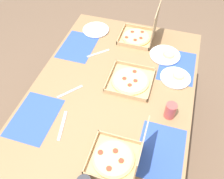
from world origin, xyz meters
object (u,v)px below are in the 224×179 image
Objects in this scene: pizza_box_center at (130,81)px; plate_middle at (165,55)px; pizza_box_corner_left at (140,34)px; plate_near_left at (176,78)px; pizza_box_corner_right at (119,157)px; cup_spare at (170,111)px; plate_far_right at (96,30)px.

pizza_box_center is 0.39m from plate_middle.
plate_near_left is at bearing 43.03° from pizza_box_corner_left.
pizza_box_center is at bearing -67.62° from plate_near_left.
pizza_box_corner_right is at bearing -6.58° from plate_middle.
plate_middle is (-0.94, 0.11, -0.04)m from pizza_box_corner_right.
cup_spare reaches higher than pizza_box_center.
cup_spare is at bearing 26.28° from pizza_box_corner_left.
plate_far_right is at bearing -138.88° from pizza_box_center.
plate_near_left is (0.22, 0.11, 0.00)m from plate_middle.
pizza_box_corner_right is at bearing -29.82° from cup_spare.
plate_middle and plate_near_left have the same top height.
plate_far_right is at bearing -154.57° from pizza_box_corner_right.
pizza_box_corner_left is 1.36× the size of plate_far_right.
plate_middle is 0.64m from plate_far_right.
pizza_box_center reaches higher than plate_far_right.
plate_near_left is at bearing 26.46° from plate_middle.
plate_near_left is 0.82m from plate_far_right.
pizza_box_corner_left is 2.80× the size of cup_spare.
cup_spare is (0.21, 0.31, 0.04)m from pizza_box_center.
pizza_box_corner_right is 0.44m from cup_spare.
pizza_box_corner_left is 0.79m from cup_spare.
pizza_box_center is 1.35× the size of plate_far_right.
pizza_box_corner_left reaches higher than plate_middle.
plate_near_left is 1.98× the size of cup_spare.
pizza_box_corner_left is at bearing -136.97° from plate_near_left.
plate_middle is 1.04× the size of plate_far_right.
plate_middle is 0.57m from cup_spare.
plate_near_left is at bearing 63.23° from plate_far_right.
plate_near_left is at bearing 163.19° from pizza_box_corner_right.
cup_spare is (0.70, 0.35, 0.01)m from pizza_box_corner_left.
pizza_box_corner_right is 0.94m from plate_middle.
plate_near_left is (0.37, 0.34, -0.04)m from pizza_box_corner_left.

